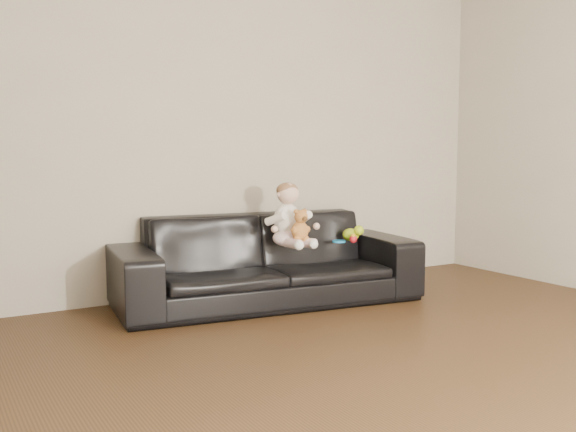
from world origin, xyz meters
TOP-DOWN VIEW (x-y plane):
  - floor at (0.00, 0.00)m, footprint 5.50×5.50m
  - wall_back at (0.00, 2.75)m, footprint 5.00×0.00m
  - sofa at (0.14, 2.25)m, footprint 2.25×1.10m
  - baby at (0.25, 2.13)m, footprint 0.32×0.40m
  - teddy_bear at (0.26, 1.99)m, footprint 0.13×0.13m
  - toy_green at (0.80, 2.14)m, footprint 0.15×0.17m
  - toy_rattle at (0.76, 2.05)m, footprint 0.08×0.08m
  - toy_blue_disc at (0.69, 2.13)m, footprint 0.13×0.13m

SIDE VIEW (x-z plane):
  - floor at x=0.00m, z-range 0.00..0.00m
  - sofa at x=0.14m, z-range 0.00..0.63m
  - toy_blue_disc at x=0.69m, z-range 0.42..0.43m
  - toy_rattle at x=0.76m, z-range 0.42..0.47m
  - toy_green at x=0.80m, z-range 0.42..0.51m
  - teddy_bear at x=0.26m, z-range 0.47..0.69m
  - baby at x=0.25m, z-range 0.39..0.85m
  - wall_back at x=0.00m, z-range -1.20..3.80m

